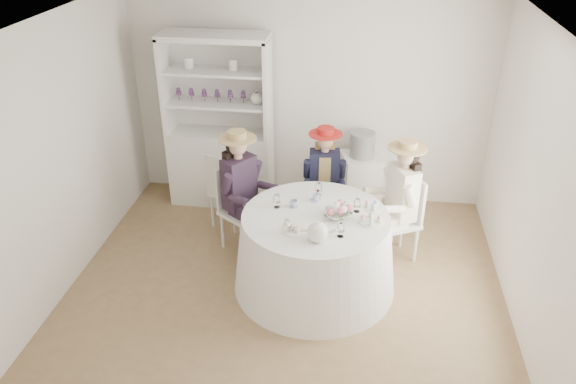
# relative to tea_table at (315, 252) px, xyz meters

# --- Properties ---
(ground) EXTENTS (4.50, 4.50, 0.00)m
(ground) POSITION_rel_tea_table_xyz_m (-0.29, -0.01, -0.42)
(ground) COLOR olive
(ground) RESTS_ON ground
(ceiling) EXTENTS (4.50, 4.50, 0.00)m
(ceiling) POSITION_rel_tea_table_xyz_m (-0.29, -0.01, 2.28)
(ceiling) COLOR white
(ceiling) RESTS_ON wall_back
(wall_back) EXTENTS (4.50, 0.00, 4.50)m
(wall_back) POSITION_rel_tea_table_xyz_m (-0.29, 1.99, 0.93)
(wall_back) COLOR silver
(wall_back) RESTS_ON ground
(wall_front) EXTENTS (4.50, 0.00, 4.50)m
(wall_front) POSITION_rel_tea_table_xyz_m (-0.29, -2.01, 0.93)
(wall_front) COLOR silver
(wall_front) RESTS_ON ground
(wall_left) EXTENTS (0.00, 4.50, 4.50)m
(wall_left) POSITION_rel_tea_table_xyz_m (-2.54, -0.01, 0.93)
(wall_left) COLOR silver
(wall_left) RESTS_ON ground
(wall_right) EXTENTS (0.00, 4.50, 4.50)m
(wall_right) POSITION_rel_tea_table_xyz_m (1.96, -0.01, 0.93)
(wall_right) COLOR silver
(wall_right) RESTS_ON ground
(tea_table) EXTENTS (1.67, 1.67, 0.85)m
(tea_table) POSITION_rel_tea_table_xyz_m (0.00, 0.00, 0.00)
(tea_table) COLOR white
(tea_table) RESTS_ON ground
(hutch) EXTENTS (1.40, 0.75, 2.20)m
(hutch) POSITION_rel_tea_table_xyz_m (-1.38, 1.67, 0.36)
(hutch) COLOR silver
(hutch) RESTS_ON ground
(side_table) EXTENTS (0.58, 0.58, 0.72)m
(side_table) POSITION_rel_tea_table_xyz_m (0.42, 1.74, -0.06)
(side_table) COLOR silver
(side_table) RESTS_ON ground
(hatbox) EXTENTS (0.33, 0.33, 0.31)m
(hatbox) POSITION_rel_tea_table_xyz_m (0.42, 1.74, 0.46)
(hatbox) COLOR black
(hatbox) RESTS_ON side_table
(guest_left) EXTENTS (0.62, 0.59, 1.45)m
(guest_left) POSITION_rel_tea_table_xyz_m (-0.88, 0.59, 0.40)
(guest_left) COLOR silver
(guest_left) RESTS_ON ground
(guest_mid) EXTENTS (0.50, 0.51, 1.34)m
(guest_mid) POSITION_rel_tea_table_xyz_m (0.00, 1.07, 0.34)
(guest_mid) COLOR silver
(guest_mid) RESTS_ON ground
(guest_right) EXTENTS (0.61, 0.55, 1.43)m
(guest_right) POSITION_rel_tea_table_xyz_m (0.85, 0.64, 0.38)
(guest_right) COLOR silver
(guest_right) RESTS_ON ground
(spare_chair) EXTENTS (0.53, 0.53, 0.98)m
(spare_chair) POSITION_rel_tea_table_xyz_m (-1.16, 1.01, 0.11)
(spare_chair) COLOR silver
(spare_chair) RESTS_ON ground
(teacup_a) EXTENTS (0.10, 0.10, 0.07)m
(teacup_a) POSITION_rel_tea_table_xyz_m (-0.24, 0.15, 0.46)
(teacup_a) COLOR white
(teacup_a) RESTS_ON tea_table
(teacup_b) EXTENTS (0.09, 0.09, 0.07)m
(teacup_b) POSITION_rel_tea_table_xyz_m (-0.03, 0.31, 0.46)
(teacup_b) COLOR white
(teacup_b) RESTS_ON tea_table
(teacup_c) EXTENTS (0.11, 0.11, 0.08)m
(teacup_c) POSITION_rel_tea_table_xyz_m (0.26, 0.14, 0.46)
(teacup_c) COLOR white
(teacup_c) RESTS_ON tea_table
(flower_bowl) EXTENTS (0.31, 0.31, 0.06)m
(flower_bowl) POSITION_rel_tea_table_xyz_m (0.21, -0.00, 0.46)
(flower_bowl) COLOR white
(flower_bowl) RESTS_ON tea_table
(flower_arrangement) EXTENTS (0.20, 0.20, 0.07)m
(flower_arrangement) POSITION_rel_tea_table_xyz_m (0.21, 0.02, 0.52)
(flower_arrangement) COLOR pink
(flower_arrangement) RESTS_ON tea_table
(table_teapot) EXTENTS (0.28, 0.20, 0.21)m
(table_teapot) POSITION_rel_tea_table_xyz_m (0.06, -0.42, 0.52)
(table_teapot) COLOR white
(table_teapot) RESTS_ON tea_table
(sandwich_plate) EXTENTS (0.24, 0.24, 0.05)m
(sandwich_plate) POSITION_rel_tea_table_xyz_m (-0.17, -0.29, 0.44)
(sandwich_plate) COLOR white
(sandwich_plate) RESTS_ON tea_table
(cupcake_stand) EXTENTS (0.24, 0.24, 0.22)m
(cupcake_stand) POSITION_rel_tea_table_xyz_m (0.54, -0.04, 0.51)
(cupcake_stand) COLOR white
(cupcake_stand) RESTS_ON tea_table
(stemware_set) EXTENTS (0.88, 0.85, 0.15)m
(stemware_set) POSITION_rel_tea_table_xyz_m (-0.00, -0.00, 0.50)
(stemware_set) COLOR white
(stemware_set) RESTS_ON tea_table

